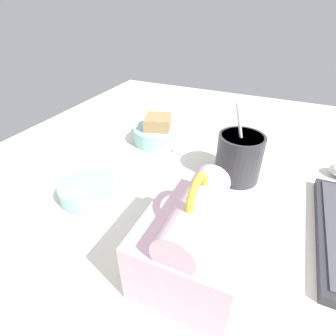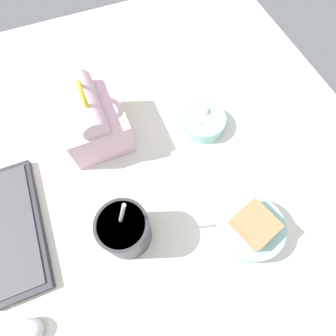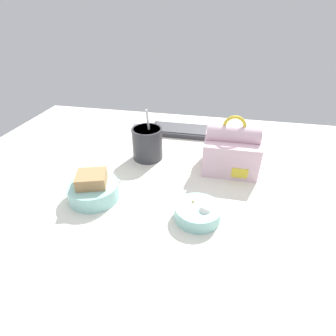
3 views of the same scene
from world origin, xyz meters
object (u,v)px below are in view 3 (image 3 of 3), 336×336
object	(u,v)px
soup_cup	(147,143)
bento_bowl_sandwich	(93,189)
computer_mouse	(139,124)
bento_bowl_snacks	(198,212)
keyboard	(188,131)
lunch_bag	(231,150)

from	to	relation	value
soup_cup	bento_bowl_sandwich	size ratio (longest dim) A/B	1.31
computer_mouse	bento_bowl_snacks	bearing A→B (deg)	-59.00
keyboard	bento_bowl_sandwich	world-z (taller)	bento_bowl_sandwich
lunch_bag	bento_bowl_snacks	distance (cm)	27.29
computer_mouse	lunch_bag	bearing A→B (deg)	-33.32
bento_bowl_sandwich	computer_mouse	bearing A→B (deg)	92.01
bento_bowl_snacks	computer_mouse	xyz separation A→B (cm)	(-30.59, 50.89, -0.27)
lunch_bag	computer_mouse	distance (cm)	45.88
lunch_bag	computer_mouse	world-z (taller)	lunch_bag
lunch_bag	bento_bowl_sandwich	distance (cm)	43.48
lunch_bag	keyboard	bearing A→B (deg)	125.38
soup_cup	bento_bowl_snacks	world-z (taller)	soup_cup
lunch_bag	bento_bowl_snacks	bearing A→B (deg)	-106.27
soup_cup	bento_bowl_sandwich	bearing A→B (deg)	-109.31
bento_bowl_sandwich	computer_mouse	xyz separation A→B (cm)	(-1.70, 48.55, -1.26)
bento_bowl_snacks	soup_cup	bearing A→B (deg)	126.91
lunch_bag	bento_bowl_sandwich	world-z (taller)	lunch_bag
keyboard	computer_mouse	world-z (taller)	computer_mouse
bento_bowl_sandwich	computer_mouse	distance (cm)	48.59
keyboard	bento_bowl_snacks	distance (cm)	50.77
keyboard	bento_bowl_snacks	world-z (taller)	bento_bowl_snacks
bento_bowl_snacks	computer_mouse	size ratio (longest dim) A/B	1.46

